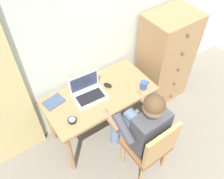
# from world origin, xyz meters

# --- Properties ---
(wall_back) EXTENTS (4.80, 0.05, 2.50)m
(wall_back) POSITION_xyz_m (0.00, 2.20, 1.25)
(wall_back) COLOR silver
(wall_back) RESTS_ON ground_plane
(desk) EXTENTS (1.20, 0.61, 0.72)m
(desk) POSITION_xyz_m (-0.51, 1.82, 0.61)
(desk) COLOR #9E754C
(desk) RESTS_ON ground_plane
(dresser) EXTENTS (0.62, 0.50, 1.28)m
(dresser) POSITION_xyz_m (0.56, 1.91, 0.64)
(dresser) COLOR #9E754C
(dresser) RESTS_ON ground_plane
(chair) EXTENTS (0.43, 0.41, 0.87)m
(chair) POSITION_xyz_m (-0.36, 1.10, 0.48)
(chair) COLOR brown
(chair) RESTS_ON ground_plane
(person_seated) EXTENTS (0.54, 0.59, 1.19)m
(person_seated) POSITION_xyz_m (-0.37, 1.28, 0.67)
(person_seated) COLOR #6B84AD
(person_seated) RESTS_ON ground_plane
(laptop) EXTENTS (0.36, 0.27, 0.24)m
(laptop) POSITION_xyz_m (-0.62, 1.88, 0.77)
(laptop) COLOR silver
(laptop) RESTS_ON desk
(computer_mouse) EXTENTS (0.10, 0.12, 0.03)m
(computer_mouse) POSITION_xyz_m (-0.37, 1.87, 0.73)
(computer_mouse) COLOR black
(computer_mouse) RESTS_ON desk
(desk_clock) EXTENTS (0.09, 0.09, 0.03)m
(desk_clock) POSITION_xyz_m (-0.93, 1.67, 0.73)
(desk_clock) COLOR black
(desk_clock) RESTS_ON desk
(notebook_pad) EXTENTS (0.23, 0.18, 0.01)m
(notebook_pad) POSITION_xyz_m (-0.97, 2.00, 0.72)
(notebook_pad) COLOR #3D4C6B
(notebook_pad) RESTS_ON desk
(coffee_mug) EXTENTS (0.12, 0.08, 0.09)m
(coffee_mug) POSITION_xyz_m (-0.06, 1.62, 0.76)
(coffee_mug) COLOR #33518C
(coffee_mug) RESTS_ON desk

